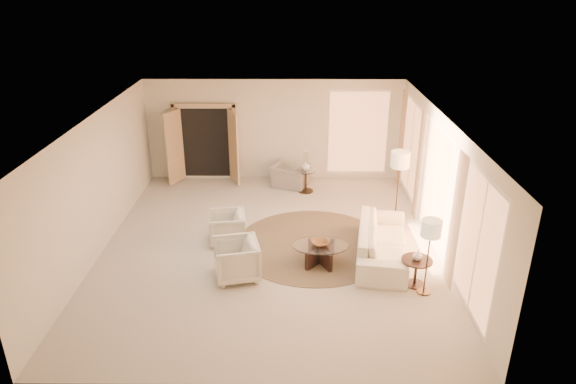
{
  "coord_description": "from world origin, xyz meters",
  "views": [
    {
      "loc": [
        0.47,
        -9.62,
        5.4
      ],
      "look_at": [
        0.4,
        0.4,
        1.1
      ],
      "focal_mm": 32.0,
      "sensor_mm": 36.0,
      "label": 1
    }
  ],
  "objects_px": {
    "floor_lamp_near": "(400,163)",
    "side_table": "(306,179)",
    "coffee_table": "(320,252)",
    "floor_lamp_far": "(431,232)",
    "bowl": "(320,243)",
    "side_vase": "(306,166)",
    "armchair_right": "(236,258)",
    "end_vase": "(418,255)",
    "sofa": "(382,242)",
    "accent_chair": "(290,172)",
    "armchair_left": "(227,226)",
    "end_table": "(416,268)"
  },
  "relations": [
    {
      "from": "side_vase",
      "to": "end_vase",
      "type": "bearing_deg",
      "value": -66.49
    },
    {
      "from": "floor_lamp_near",
      "to": "end_vase",
      "type": "bearing_deg",
      "value": -92.46
    },
    {
      "from": "armchair_left",
      "to": "coffee_table",
      "type": "distance_m",
      "value": 2.14
    },
    {
      "from": "accent_chair",
      "to": "floor_lamp_near",
      "type": "relative_size",
      "value": 0.54
    },
    {
      "from": "sofa",
      "to": "end_table",
      "type": "height_order",
      "value": "sofa"
    },
    {
      "from": "armchair_right",
      "to": "floor_lamp_far",
      "type": "distance_m",
      "value": 3.6
    },
    {
      "from": "accent_chair",
      "to": "bowl",
      "type": "distance_m",
      "value": 4.07
    },
    {
      "from": "accent_chair",
      "to": "coffee_table",
      "type": "distance_m",
      "value": 4.07
    },
    {
      "from": "armchair_left",
      "to": "side_table",
      "type": "relative_size",
      "value": 1.24
    },
    {
      "from": "floor_lamp_far",
      "to": "coffee_table",
      "type": "bearing_deg",
      "value": 150.95
    },
    {
      "from": "floor_lamp_near",
      "to": "side_vase",
      "type": "height_order",
      "value": "floor_lamp_near"
    },
    {
      "from": "end_table",
      "to": "floor_lamp_far",
      "type": "relative_size",
      "value": 0.39
    },
    {
      "from": "accent_chair",
      "to": "bowl",
      "type": "xyz_separation_m",
      "value": [
        0.62,
        -4.02,
        0.05
      ]
    },
    {
      "from": "end_table",
      "to": "bowl",
      "type": "distance_m",
      "value": 1.91
    },
    {
      "from": "coffee_table",
      "to": "floor_lamp_far",
      "type": "distance_m",
      "value": 2.34
    },
    {
      "from": "end_table",
      "to": "bowl",
      "type": "relative_size",
      "value": 1.66
    },
    {
      "from": "armchair_right",
      "to": "side_table",
      "type": "bearing_deg",
      "value": 148.93
    },
    {
      "from": "armchair_left",
      "to": "end_vase",
      "type": "relative_size",
      "value": 4.08
    },
    {
      "from": "armchair_left",
      "to": "bowl",
      "type": "bearing_deg",
      "value": 58.45
    },
    {
      "from": "floor_lamp_near",
      "to": "end_vase",
      "type": "distance_m",
      "value": 2.75
    },
    {
      "from": "coffee_table",
      "to": "floor_lamp_far",
      "type": "bearing_deg",
      "value": -29.05
    },
    {
      "from": "side_vase",
      "to": "armchair_right",
      "type": "bearing_deg",
      "value": -108.72
    },
    {
      "from": "coffee_table",
      "to": "end_table",
      "type": "distance_m",
      "value": 1.91
    },
    {
      "from": "end_vase",
      "to": "sofa",
      "type": "bearing_deg",
      "value": 114.7
    },
    {
      "from": "accent_chair",
      "to": "end_table",
      "type": "distance_m",
      "value": 5.35
    },
    {
      "from": "accent_chair",
      "to": "floor_lamp_near",
      "type": "distance_m",
      "value": 3.47
    },
    {
      "from": "armchair_left",
      "to": "accent_chair",
      "type": "xyz_separation_m",
      "value": [
        1.34,
        3.16,
        0.03
      ]
    },
    {
      "from": "sofa",
      "to": "side_table",
      "type": "height_order",
      "value": "sofa"
    },
    {
      "from": "accent_chair",
      "to": "armchair_right",
      "type": "bearing_deg",
      "value": 98.17
    },
    {
      "from": "coffee_table",
      "to": "floor_lamp_far",
      "type": "relative_size",
      "value": 0.85
    },
    {
      "from": "side_table",
      "to": "bowl",
      "type": "height_order",
      "value": "side_table"
    },
    {
      "from": "end_vase",
      "to": "end_table",
      "type": "bearing_deg",
      "value": -26.57
    },
    {
      "from": "floor_lamp_near",
      "to": "armchair_right",
      "type": "bearing_deg",
      "value": -145.73
    },
    {
      "from": "sofa",
      "to": "coffee_table",
      "type": "relative_size",
      "value": 1.96
    },
    {
      "from": "armchair_left",
      "to": "accent_chair",
      "type": "height_order",
      "value": "accent_chair"
    },
    {
      "from": "end_table",
      "to": "floor_lamp_near",
      "type": "bearing_deg",
      "value": 87.54
    },
    {
      "from": "floor_lamp_far",
      "to": "side_vase",
      "type": "distance_m",
      "value": 5.15
    },
    {
      "from": "floor_lamp_far",
      "to": "bowl",
      "type": "relative_size",
      "value": 4.26
    },
    {
      "from": "accent_chair",
      "to": "bowl",
      "type": "relative_size",
      "value": 2.71
    },
    {
      "from": "floor_lamp_far",
      "to": "floor_lamp_near",
      "type": "bearing_deg",
      "value": 90.0
    },
    {
      "from": "armchair_left",
      "to": "side_table",
      "type": "distance_m",
      "value": 3.31
    },
    {
      "from": "floor_lamp_near",
      "to": "side_vase",
      "type": "bearing_deg",
      "value": 138.15
    },
    {
      "from": "armchair_right",
      "to": "end_vase",
      "type": "bearing_deg",
      "value": 73.41
    },
    {
      "from": "coffee_table",
      "to": "end_vase",
      "type": "relative_size",
      "value": 6.75
    },
    {
      "from": "side_table",
      "to": "accent_chair",
      "type": "bearing_deg",
      "value": 140.3
    },
    {
      "from": "floor_lamp_near",
      "to": "side_table",
      "type": "bearing_deg",
      "value": 138.15
    },
    {
      "from": "armchair_right",
      "to": "bowl",
      "type": "bearing_deg",
      "value": 95.69
    },
    {
      "from": "bowl",
      "to": "end_table",
      "type": "bearing_deg",
      "value": -24.06
    },
    {
      "from": "accent_chair",
      "to": "floor_lamp_near",
      "type": "bearing_deg",
      "value": 159.04
    },
    {
      "from": "floor_lamp_far",
      "to": "bowl",
      "type": "height_order",
      "value": "floor_lamp_far"
    }
  ]
}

